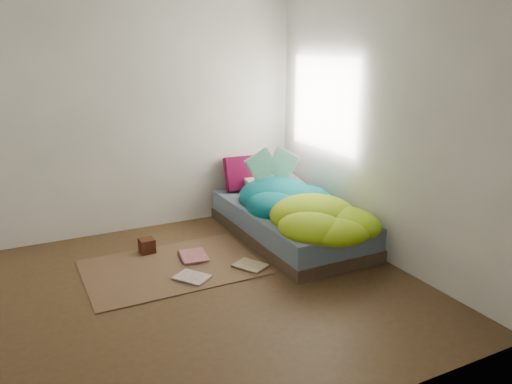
# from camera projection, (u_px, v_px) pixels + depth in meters

# --- Properties ---
(ground) EXTENTS (3.50, 3.50, 0.00)m
(ground) POSITION_uv_depth(u_px,v_px,m) (209.00, 289.00, 4.29)
(ground) COLOR #423119
(ground) RESTS_ON ground
(room_walls) EXTENTS (3.54, 3.54, 2.62)m
(room_walls) POSITION_uv_depth(u_px,v_px,m) (205.00, 98.00, 3.83)
(room_walls) COLOR beige
(room_walls) RESTS_ON ground
(bed) EXTENTS (1.00, 2.00, 0.34)m
(bed) POSITION_uv_depth(u_px,v_px,m) (289.00, 223.00, 5.38)
(bed) COLOR #3A2A1F
(bed) RESTS_ON ground
(duvet) EXTENTS (0.96, 1.84, 0.34)m
(duvet) POSITION_uv_depth(u_px,v_px,m) (301.00, 198.00, 5.10)
(duvet) COLOR #086A7D
(duvet) RESTS_ON bed
(rug) EXTENTS (1.60, 1.10, 0.01)m
(rug) POSITION_uv_depth(u_px,v_px,m) (172.00, 267.00, 4.69)
(rug) COLOR brown
(rug) RESTS_ON ground
(pillow_floral) EXTENTS (0.65, 0.41, 0.14)m
(pillow_floral) POSITION_uv_depth(u_px,v_px,m) (273.00, 185.00, 5.95)
(pillow_floral) COLOR beige
(pillow_floral) RESTS_ON bed
(pillow_magenta) EXTENTS (0.41, 0.16, 0.40)m
(pillow_magenta) POSITION_uv_depth(u_px,v_px,m) (242.00, 173.00, 5.94)
(pillow_magenta) COLOR #49042A
(pillow_magenta) RESTS_ON bed
(open_book) EXTENTS (0.51, 0.20, 0.30)m
(open_book) POSITION_uv_depth(u_px,v_px,m) (273.00, 156.00, 5.50)
(open_book) COLOR green
(open_book) RESTS_ON duvet
(wooden_box) EXTENTS (0.15, 0.15, 0.14)m
(wooden_box) POSITION_uv_depth(u_px,v_px,m) (147.00, 246.00, 4.99)
(wooden_box) COLOR #35100C
(wooden_box) RESTS_ON rug
(floor_book_a) EXTENTS (0.35, 0.37, 0.02)m
(floor_book_a) POSITION_uv_depth(u_px,v_px,m) (185.00, 282.00, 4.36)
(floor_book_a) COLOR silver
(floor_book_a) RESTS_ON rug
(floor_book_b) EXTENTS (0.29, 0.37, 0.03)m
(floor_book_b) POSITION_uv_depth(u_px,v_px,m) (181.00, 258.00, 4.84)
(floor_book_b) COLOR #D77C80
(floor_book_b) RESTS_ON rug
(floor_book_c) EXTENTS (0.33, 0.36, 0.02)m
(floor_book_c) POSITION_uv_depth(u_px,v_px,m) (244.00, 270.00, 4.60)
(floor_book_c) COLOR tan
(floor_book_c) RESTS_ON rug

